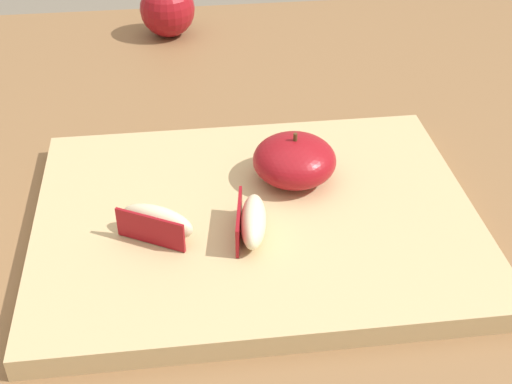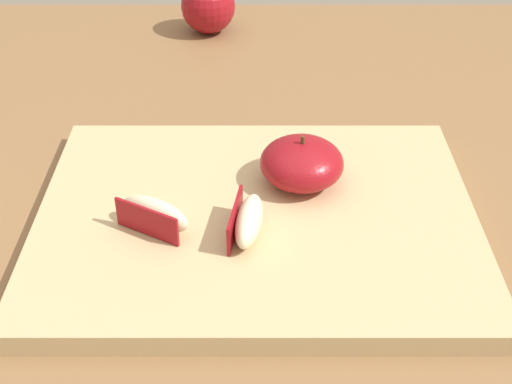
{
  "view_description": "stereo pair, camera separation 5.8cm",
  "coord_description": "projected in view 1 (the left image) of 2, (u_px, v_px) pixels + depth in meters",
  "views": [
    {
      "loc": [
        -0.03,
        -0.54,
        1.12
      ],
      "look_at": [
        0.03,
        -0.07,
        0.78
      ],
      "focal_mm": 49.13,
      "sensor_mm": 36.0,
      "label": 1
    },
    {
      "loc": [
        0.03,
        -0.54,
        1.12
      ],
      "look_at": [
        0.03,
        -0.07,
        0.78
      ],
      "focal_mm": 49.13,
      "sensor_mm": 36.0,
      "label": 2
    }
  ],
  "objects": [
    {
      "name": "dining_table",
      "position": [
        216.0,
        270.0,
        0.72
      ],
      "size": [
        1.1,
        0.92,
        0.74
      ],
      "color": "brown",
      "rests_on": "ground_plane"
    },
    {
      "name": "cutting_board",
      "position": [
        256.0,
        220.0,
        0.6
      ],
      "size": [
        0.37,
        0.29,
        0.02
      ],
      "color": "tan",
      "rests_on": "dining_table"
    },
    {
      "name": "apple_half_skin_up",
      "position": [
        294.0,
        160.0,
        0.62
      ],
      "size": [
        0.07,
        0.07,
        0.05
      ],
      "color": "maroon",
      "rests_on": "cutting_board"
    },
    {
      "name": "apple_wedge_back",
      "position": [
        157.0,
        222.0,
        0.56
      ],
      "size": [
        0.07,
        0.05,
        0.03
      ],
      "color": "beige",
      "rests_on": "cutting_board"
    },
    {
      "name": "apple_wedge_right",
      "position": [
        252.0,
        221.0,
        0.56
      ],
      "size": [
        0.03,
        0.07,
        0.03
      ],
      "color": "beige",
      "rests_on": "cutting_board"
    },
    {
      "name": "whole_apple_red_delicious",
      "position": [
        167.0,
        9.0,
        0.93
      ],
      "size": [
        0.07,
        0.07,
        0.08
      ],
      "color": "maroon",
      "rests_on": "dining_table"
    }
  ]
}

